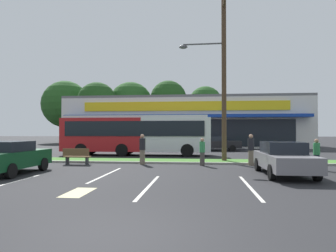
# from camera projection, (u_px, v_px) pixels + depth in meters

# --- Properties ---
(ground_plane) EXTENTS (240.00, 240.00, 0.00)m
(ground_plane) POSITION_uv_depth(u_px,v_px,m) (119.00, 239.00, 5.44)
(ground_plane) COLOR #262628
(grass_median) EXTENTS (56.00, 2.20, 0.12)m
(grass_median) POSITION_uv_depth(u_px,v_px,m) (177.00, 161.00, 19.36)
(grass_median) COLOR #427A2D
(grass_median) RESTS_ON ground_plane
(curb_lip) EXTENTS (56.00, 0.24, 0.12)m
(curb_lip) POSITION_uv_depth(u_px,v_px,m) (175.00, 163.00, 18.14)
(curb_lip) COLOR #99968C
(curb_lip) RESTS_ON ground_plane
(parking_stripe_0) EXTENTS (0.12, 4.80, 0.01)m
(parking_stripe_0) POSITION_uv_depth(u_px,v_px,m) (4.00, 184.00, 11.09)
(parking_stripe_0) COLOR silver
(parking_stripe_0) RESTS_ON ground_plane
(parking_stripe_1) EXTENTS (0.12, 4.80, 0.01)m
(parking_stripe_1) POSITION_uv_depth(u_px,v_px,m) (106.00, 175.00, 13.60)
(parking_stripe_1) COLOR silver
(parking_stripe_1) RESTS_ON ground_plane
(parking_stripe_2) EXTENTS (0.12, 4.80, 0.01)m
(parking_stripe_2) POSITION_uv_depth(u_px,v_px,m) (149.00, 186.00, 10.70)
(parking_stripe_2) COLOR silver
(parking_stripe_2) RESTS_ON ground_plane
(parking_stripe_3) EXTENTS (0.12, 4.80, 0.01)m
(parking_stripe_3) POSITION_uv_depth(u_px,v_px,m) (249.00, 187.00, 10.62)
(parking_stripe_3) COLOR silver
(parking_stripe_3) RESTS_ON ground_plane
(lot_arrow) EXTENTS (0.70, 1.60, 0.01)m
(lot_arrow) POSITION_uv_depth(u_px,v_px,m) (78.00, 192.00, 9.62)
(lot_arrow) COLOR beige
(lot_arrow) RESTS_ON ground_plane
(storefront_building) EXTENTS (30.15, 13.02, 6.34)m
(storefront_building) POSITION_uv_depth(u_px,v_px,m) (186.00, 123.00, 41.17)
(storefront_building) COLOR silver
(storefront_building) RESTS_ON ground_plane
(tree_far_left) EXTENTS (8.23, 8.23, 10.92)m
(tree_far_left) POSITION_uv_depth(u_px,v_px,m) (66.00, 104.00, 53.25)
(tree_far_left) COLOR #473323
(tree_far_left) RESTS_ON ground_plane
(tree_left) EXTENTS (6.47, 6.47, 10.05)m
(tree_left) POSITION_uv_depth(u_px,v_px,m) (97.00, 102.00, 49.41)
(tree_left) COLOR #473323
(tree_left) RESTS_ON ground_plane
(tree_mid_left) EXTENTS (7.59, 7.59, 10.59)m
(tree_mid_left) POSITION_uv_depth(u_px,v_px,m) (131.00, 104.00, 52.55)
(tree_mid_left) COLOR #473323
(tree_mid_left) RESTS_ON ground_plane
(tree_mid) EXTENTS (6.15, 6.15, 10.65)m
(tree_mid) POSITION_uv_depth(u_px,v_px,m) (168.00, 99.00, 51.39)
(tree_mid) COLOR #473323
(tree_mid) RESTS_ON ground_plane
(tree_mid_right) EXTENTS (5.82, 5.82, 9.74)m
(tree_mid_right) POSITION_uv_depth(u_px,v_px,m) (205.00, 103.00, 51.73)
(tree_mid_right) COLOR #473323
(tree_mid_right) RESTS_ON ground_plane
(utility_pole) EXTENTS (3.03, 2.40, 10.55)m
(utility_pole) POSITION_uv_depth(u_px,v_px,m) (222.00, 74.00, 19.23)
(utility_pole) COLOR #4C3826
(utility_pole) RESTS_ON ground_plane
(city_bus) EXTENTS (12.16, 2.71, 3.25)m
(city_bus) POSITION_uv_depth(u_px,v_px,m) (136.00, 134.00, 24.84)
(city_bus) COLOR #AD191E
(city_bus) RESTS_ON ground_plane
(bus_stop_bench) EXTENTS (1.60, 0.45, 0.95)m
(bus_stop_bench) POSITION_uv_depth(u_px,v_px,m) (77.00, 156.00, 17.89)
(bus_stop_bench) COLOR brown
(bus_stop_bench) RESTS_ON ground_plane
(car_0) EXTENTS (4.76, 1.87, 1.46)m
(car_0) POSITION_uv_depth(u_px,v_px,m) (216.00, 143.00, 30.49)
(car_0) COLOR black
(car_0) RESTS_ON ground_plane
(car_1) EXTENTS (1.95, 4.69, 1.48)m
(car_1) POSITION_uv_depth(u_px,v_px,m) (284.00, 158.00, 13.44)
(car_1) COLOR slate
(car_1) RESTS_ON ground_plane
(car_3) EXTENTS (1.96, 4.18, 1.51)m
(car_3) POSITION_uv_depth(u_px,v_px,m) (10.00, 157.00, 13.76)
(car_3) COLOR #0C3F1E
(car_3) RESTS_ON ground_plane
(pedestrian_near_bench) EXTENTS (0.36, 0.36, 1.79)m
(pedestrian_near_bench) POSITION_uv_depth(u_px,v_px,m) (251.00, 150.00, 17.32)
(pedestrian_near_bench) COLOR #726651
(pedestrian_near_bench) RESTS_ON ground_plane
(pedestrian_by_pole) EXTENTS (0.32, 0.32, 1.57)m
(pedestrian_by_pole) POSITION_uv_depth(u_px,v_px,m) (202.00, 152.00, 17.24)
(pedestrian_by_pole) COLOR #47423D
(pedestrian_by_pole) RESTS_ON ground_plane
(pedestrian_mid) EXTENTS (0.32, 0.32, 1.58)m
(pedestrian_mid) POSITION_uv_depth(u_px,v_px,m) (317.00, 154.00, 15.33)
(pedestrian_mid) COLOR #1E2338
(pedestrian_mid) RESTS_ON ground_plane
(pedestrian_far) EXTENTS (0.36, 0.36, 1.79)m
(pedestrian_far) POSITION_uv_depth(u_px,v_px,m) (142.00, 149.00, 17.88)
(pedestrian_far) COLOR #726651
(pedestrian_far) RESTS_ON ground_plane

